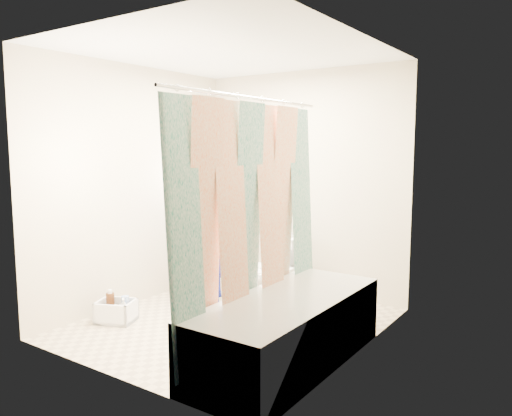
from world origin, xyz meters
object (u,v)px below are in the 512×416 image
Objects in this scene: bathtub at (287,328)px; plumber at (212,223)px; toilet at (277,272)px; cleaning_caddy at (117,312)px.

bathtub is 1.72m from plumber.
toilet is at bearing 76.22° from plumber.
bathtub is 1.75m from cleaning_caddy.
bathtub is at bearing 20.96° from plumber.
toilet is at bearing 125.18° from bathtub.
toilet is at bearing 29.83° from cleaning_caddy.
toilet reaches higher than cleaning_caddy.
cleaning_caddy is (-0.34, -0.96, -0.73)m from plumber.
plumber is 1.25m from cleaning_caddy.
plumber reaches higher than bathtub.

